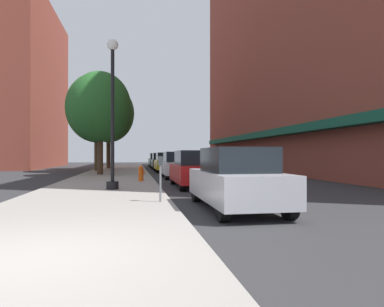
{
  "coord_description": "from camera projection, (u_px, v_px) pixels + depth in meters",
  "views": [
    {
      "loc": [
        1.29,
        -4.76,
        1.47
      ],
      "look_at": [
        5.72,
        20.79,
        1.57
      ],
      "focal_mm": 31.57,
      "sensor_mm": 36.0,
      "label": 1
    }
  ],
  "objects": [
    {
      "name": "car_red",
      "position": [
        194.0,
        169.0,
        15.28
      ],
      "size": [
        1.8,
        4.3,
        1.66
      ],
      "rotation": [
        0.0,
        0.0,
        -0.02
      ],
      "color": "black",
      "rests_on": "ground"
    },
    {
      "name": "tree_near",
      "position": [
        100.0,
        107.0,
        23.08
      ],
      "size": [
        4.19,
        4.19,
        7.06
      ],
      "color": "#422D1E",
      "rests_on": "sidewalk_slab"
    },
    {
      "name": "car_yellow",
      "position": [
        166.0,
        163.0,
        28.61
      ],
      "size": [
        1.8,
        4.3,
        1.66
      ],
      "rotation": [
        0.0,
        0.0,
        -0.02
      ],
      "color": "black",
      "rests_on": "ground"
    },
    {
      "name": "car_white",
      "position": [
        177.0,
        165.0,
        21.4
      ],
      "size": [
        1.8,
        4.3,
        1.66
      ],
      "rotation": [
        0.0,
        0.0,
        -0.01
      ],
      "color": "black",
      "rests_on": "ground"
    },
    {
      "name": "car_green",
      "position": [
        157.0,
        160.0,
        40.33
      ],
      "size": [
        1.8,
        4.3,
        1.66
      ],
      "rotation": [
        0.0,
        0.0,
        -0.01
      ],
      "color": "black",
      "rests_on": "ground"
    },
    {
      "name": "car_black",
      "position": [
        161.0,
        161.0,
        34.36
      ],
      "size": [
        1.8,
        4.3,
        1.66
      ],
      "rotation": [
        0.0,
        0.0,
        -0.03
      ],
      "color": "black",
      "rests_on": "ground"
    },
    {
      "name": "ground_plane",
      "position": [
        174.0,
        176.0,
        22.88
      ],
      "size": [
        90.0,
        90.0,
        0.0
      ],
      "primitive_type": "plane",
      "color": "#2D2D30"
    },
    {
      "name": "lamppost",
      "position": [
        113.0,
        111.0,
        13.23
      ],
      "size": [
        0.48,
        0.48,
        5.9
      ],
      "color": "black",
      "rests_on": "sidewalk_slab"
    },
    {
      "name": "fire_hydrant",
      "position": [
        141.0,
        173.0,
        17.34
      ],
      "size": [
        0.33,
        0.26,
        0.79
      ],
      "color": "#E05614",
      "rests_on": "sidewalk_slab"
    },
    {
      "name": "building_far_background",
      "position": [
        26.0,
        87.0,
        39.07
      ],
      "size": [
        6.8,
        18.0,
        18.65
      ],
      "color": "brown",
      "rests_on": "ground"
    },
    {
      "name": "sidewalk_slab",
      "position": [
        115.0,
        175.0,
        23.18
      ],
      "size": [
        4.8,
        50.0,
        0.12
      ],
      "primitive_type": "cube",
      "color": "gray",
      "rests_on": "ground"
    },
    {
      "name": "tree_mid",
      "position": [
        97.0,
        108.0,
        28.57
      ],
      "size": [
        5.11,
        5.11,
        8.27
      ],
      "color": "#4C3823",
      "rests_on": "sidewalk_slab"
    },
    {
      "name": "tree_far",
      "position": [
        108.0,
        113.0,
        33.39
      ],
      "size": [
        5.04,
        5.04,
        8.36
      ],
      "color": "#422D1E",
      "rests_on": "sidewalk_slab"
    },
    {
      "name": "car_silver",
      "position": [
        236.0,
        179.0,
        9.05
      ],
      "size": [
        1.8,
        4.3,
        1.66
      ],
      "rotation": [
        0.0,
        0.0,
        -0.03
      ],
      "color": "black",
      "rests_on": "ground"
    },
    {
      "name": "building_right_brick",
      "position": [
        297.0,
        8.0,
        28.75
      ],
      "size": [
        6.8,
        40.0,
        28.09
      ],
      "color": "brown",
      "rests_on": "ground"
    },
    {
      "name": "parking_meter_near",
      "position": [
        160.0,
        173.0,
        9.67
      ],
      "size": [
        0.14,
        0.09,
        1.31
      ],
      "color": "slate",
      "rests_on": "sidewalk_slab"
    }
  ]
}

